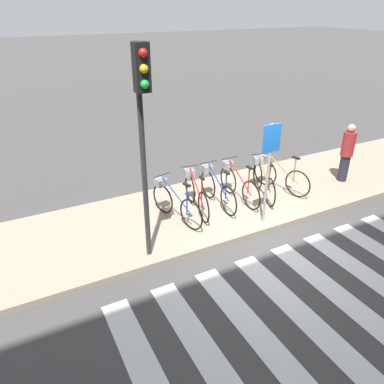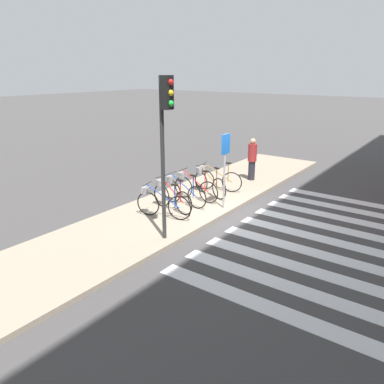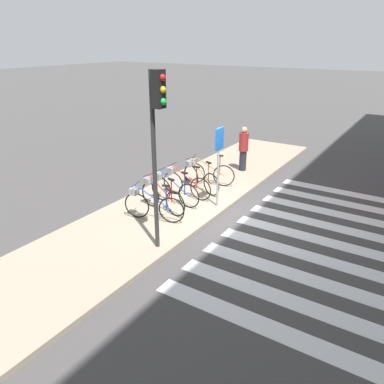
# 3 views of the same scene
# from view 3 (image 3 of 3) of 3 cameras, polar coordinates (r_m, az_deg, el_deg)

# --- Properties ---
(ground_plane) EXTENTS (120.00, 120.00, 0.00)m
(ground_plane) POSITION_cam_3_polar(r_m,az_deg,el_deg) (10.79, 4.65, -3.41)
(ground_plane) COLOR #423F3F
(sidewalk) EXTENTS (16.19, 3.02, 0.12)m
(sidewalk) POSITION_cam_3_polar(r_m,az_deg,el_deg) (11.48, -1.98, -1.39)
(sidewalk) COLOR gray
(sidewalk) RESTS_ON ground_plane
(parked_bicycle_0) EXTENTS (0.59, 1.68, 1.06)m
(parked_bicycle_0) POSITION_cam_3_polar(r_m,az_deg,el_deg) (10.05, -6.32, -1.85)
(parked_bicycle_0) COLOR black
(parked_bicycle_0) RESTS_ON sidewalk
(parked_bicycle_1) EXTENTS (0.47, 1.71, 1.06)m
(parked_bicycle_1) POSITION_cam_3_polar(r_m,az_deg,el_deg) (10.61, -4.86, -0.46)
(parked_bicycle_1) COLOR black
(parked_bicycle_1) RESTS_ON sidewalk
(parked_bicycle_2) EXTENTS (0.46, 1.73, 1.06)m
(parked_bicycle_2) POSITION_cam_3_polar(r_m,az_deg,el_deg) (11.04, -3.05, 0.52)
(parked_bicycle_2) COLOR black
(parked_bicycle_2) RESTS_ON sidewalk
(parked_bicycle_3) EXTENTS (0.46, 1.73, 1.06)m
(parked_bicycle_3) POSITION_cam_3_polar(r_m,az_deg,el_deg) (11.51, -1.23, 1.46)
(parked_bicycle_3) COLOR black
(parked_bicycle_3) RESTS_ON sidewalk
(parked_bicycle_4) EXTENTS (0.68, 1.65, 1.06)m
(parked_bicycle_4) POSITION_cam_3_polar(r_m,az_deg,el_deg) (12.01, 1.10, 2.38)
(parked_bicycle_4) COLOR black
(parked_bicycle_4) RESTS_ON sidewalk
(parked_bicycle_5) EXTENTS (0.65, 1.66, 1.06)m
(parked_bicycle_5) POSITION_cam_3_polar(r_m,az_deg,el_deg) (12.49, 2.21, 3.15)
(parked_bicycle_5) COLOR black
(parked_bicycle_5) RESTS_ON sidewalk
(pedestrian) EXTENTS (0.34, 0.34, 1.63)m
(pedestrian) POSITION_cam_3_polar(r_m,az_deg,el_deg) (13.92, 7.85, 6.68)
(pedestrian) COLOR #23232D
(pedestrian) RESTS_ON sidewalk
(traffic_light) EXTENTS (0.24, 0.40, 4.00)m
(traffic_light) POSITION_cam_3_polar(r_m,az_deg,el_deg) (7.88, -5.38, 9.80)
(traffic_light) COLOR #2D2D2D
(traffic_light) RESTS_ON sidewalk
(sign_post) EXTENTS (0.44, 0.07, 2.31)m
(sign_post) POSITION_cam_3_polar(r_m,az_deg,el_deg) (10.49, 4.10, 5.77)
(sign_post) COLOR #99999E
(sign_post) RESTS_ON sidewalk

